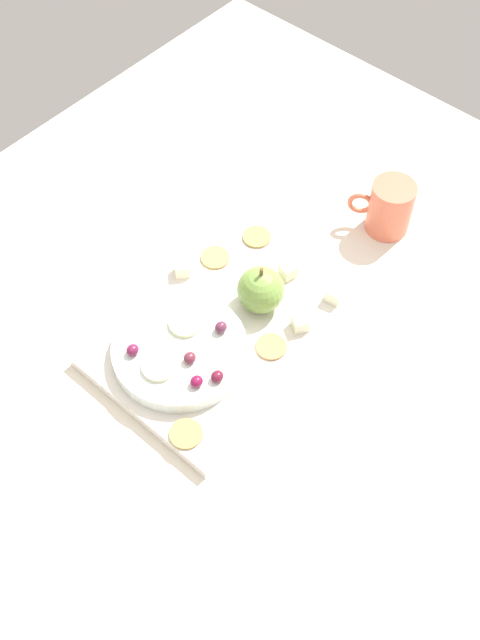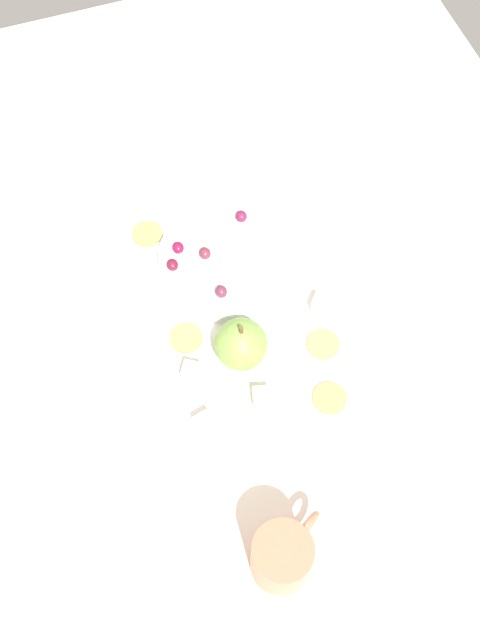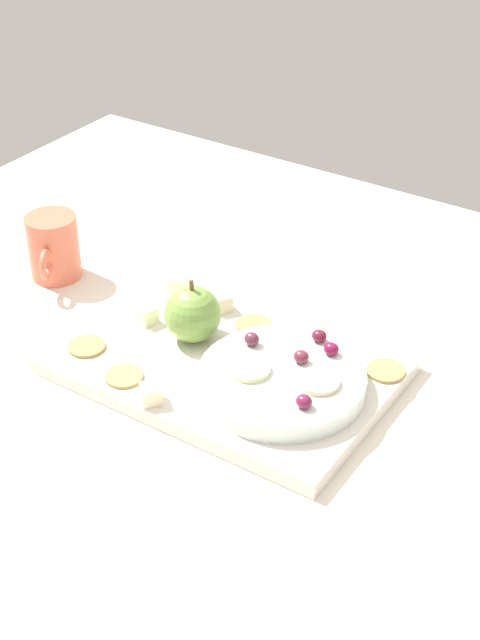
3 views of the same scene
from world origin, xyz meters
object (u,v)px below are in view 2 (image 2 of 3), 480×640
Objects in this scene: cheese_cube_2 at (321,304)px; cup at (282,557)px; cheese_cube_3 at (262,397)px; grape_3 at (221,291)px; grape_4 at (178,248)px; apple_slice_1 at (246,269)px; platter at (238,320)px; cheese_cube_0 at (191,372)px; cracker_3 at (186,338)px; apple_slice_0 at (213,230)px; cracker_0 at (330,398)px; cracker_2 at (147,234)px; serving_dish at (227,260)px; grape_2 at (205,253)px; grape_1 at (241,216)px; grape_0 at (172,265)px; apple_whole at (241,344)px; cheese_cube_1 at (204,423)px; cracker_1 at (323,344)px.

cheese_cube_2 is 32.78cm from cup.
cheese_cube_3 is 14.77cm from grape_3.
grape_4 is 9.47cm from apple_slice_1.
cheese_cube_0 is (5.95, -8.21, 2.05)cm from platter.
cracker_3 is 0.95× the size of apple_slice_0.
grape_3 reaches higher than grape_4.
platter is 12.52cm from grape_4.
cracker_0 is 27.64cm from apple_slice_0.
cracker_2 is 2.46× the size of grape_3.
grape_2 is at bearing -105.95° from serving_dish.
grape_1 and grape_2 have the same top height.
cheese_cube_3 reaches higher than platter.
cracker_2 is 0.46× the size of cup.
grape_2 and grape_3 have the same top height.
grape_0 is at bearing -93.60° from serving_dish.
apple_whole is at bearing -22.18° from apple_slice_1.
cracker_2 is at bearing -177.25° from cup.
cheese_cube_0 is 24.94cm from cup.
apple_slice_0 is at bearing 176.88° from platter.
cheese_cube_1 is 1.22× the size of grape_3.
cracker_0 and cracker_3 have the same top height.
cracker_0 is at bearing 25.90° from grape_3.
grape_3 is at bearing -59.75° from apple_slice_1.
cracker_1 is at bearing 43.36° from grape_0.
cheese_cube_2 is at bearing 161.84° from cracker_1.
cheese_cube_2 is 0.47× the size of apple_slice_1.
grape_1 is 0.39× the size of apple_slice_1.
cracker_2 is (-21.68, -6.25, -3.12)cm from apple_whole.
cracker_3 is at bearing 1.22° from cracker_2.
apple_whole is at bearing -15.32° from platter.
apple_whole is 7.12cm from cheese_cube_0.
cheese_cube_2 reaches higher than cracker_0.
cheese_cube_1 reaches higher than cracker_3.
serving_dish is at bearing 74.05° from grape_2.
grape_2 is (-11.10, -12.18, 1.88)cm from cheese_cube_2.
serving_dish reaches higher than platter.
grape_0 is 7.81cm from apple_slice_0.
cup is (25.30, -3.99, -0.96)cm from apple_whole.
apple_whole reaches higher than serving_dish.
serving_dish is 14.01cm from cheese_cube_2.
apple_whole is at bearing -0.50° from grape_3.
grape_4 is (-23.81, 4.09, 1.87)cm from cheese_cube_1.
apple_slice_0 reaches higher than cracker_1.
grape_3 is (13.58, 6.32, 2.79)cm from cracker_2.
apple_slice_0 reaches higher than cheese_cube_2.
cracker_0 is 26.63cm from grape_0.
grape_1 reaches higher than cracker_2.
apple_slice_1 is (3.45, 8.98, -0.40)cm from grape_0.
cup is at bearing -37.27° from cracker_0.
cup is (28.54, -16.06, 1.30)cm from cheese_cube_2.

